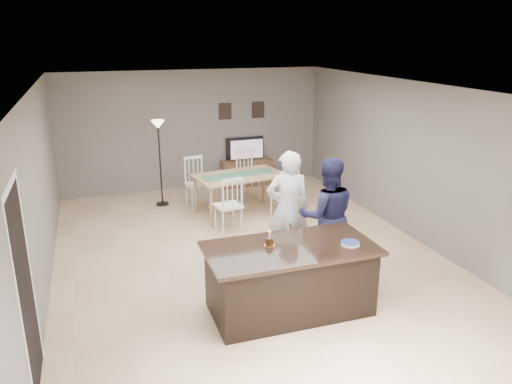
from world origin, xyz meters
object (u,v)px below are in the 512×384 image
object	(u,v)px
television	(246,149)
floor_lamp	(159,140)
birthday_cake	(269,242)
kitchen_island	(290,279)
man	(327,216)
dining_table	(239,181)
tv_console	(247,173)
plate_stack	(350,243)
woman	(288,208)

from	to	relation	value
television	floor_lamp	size ratio (longest dim) A/B	0.51
birthday_cake	kitchen_island	bearing A→B (deg)	-27.95
man	dining_table	bearing A→B (deg)	-65.02
tv_console	man	xyz separation A→B (m)	(-0.25, -4.69, 0.59)
tv_console	plate_stack	size ratio (longest dim) A/B	4.92
woman	birthday_cake	size ratio (longest dim) A/B	8.59
kitchen_island	birthday_cake	world-z (taller)	birthday_cake
woman	plate_stack	size ratio (longest dim) A/B	7.40
kitchen_island	plate_stack	bearing A→B (deg)	-14.33
tv_console	birthday_cake	distance (m)	5.67
woman	dining_table	xyz separation A→B (m)	(-0.06, 2.40, -0.24)
tv_console	man	distance (m)	4.73
television	woman	world-z (taller)	woman
tv_console	television	bearing A→B (deg)	90.00
man	floor_lamp	distance (m)	4.35
kitchen_island	floor_lamp	size ratio (longest dim) A/B	1.20
plate_stack	floor_lamp	xyz separation A→B (m)	(-1.67, 4.96, 0.47)
dining_table	floor_lamp	distance (m)	1.87
television	floor_lamp	distance (m)	2.36
tv_console	plate_stack	xyz separation A→B (m)	(-0.46, -5.76, 0.62)
tv_console	dining_table	xyz separation A→B (m)	(-0.75, -1.83, 0.37)
television	man	xyz separation A→B (m)	(-0.25, -4.76, 0.02)
man	floor_lamp	bearing A→B (deg)	-49.00
tv_console	dining_table	world-z (taller)	dining_table
tv_console	man	bearing A→B (deg)	-93.05
dining_table	television	bearing A→B (deg)	59.36
television	plate_stack	size ratio (longest dim) A/B	3.75
tv_console	birthday_cake	world-z (taller)	birthday_cake
woman	man	bearing A→B (deg)	146.75
kitchen_island	tv_console	xyz separation A→B (m)	(1.20, 5.57, -0.15)
dining_table	floor_lamp	xyz separation A→B (m)	(-1.39, 1.03, 0.72)
man	plate_stack	world-z (taller)	man
kitchen_island	birthday_cake	distance (m)	0.56
woman	plate_stack	world-z (taller)	woman
plate_stack	dining_table	distance (m)	3.95
man	dining_table	world-z (taller)	man
birthday_cake	television	bearing A→B (deg)	75.41
television	dining_table	distance (m)	2.05
television	man	size ratio (longest dim) A/B	0.52
kitchen_island	dining_table	world-z (taller)	dining_table
woman	plate_stack	bearing A→B (deg)	111.47
man	television	bearing A→B (deg)	-77.85
kitchen_island	plate_stack	size ratio (longest dim) A/B	8.82
dining_table	kitchen_island	bearing A→B (deg)	-106.15
television	woman	bearing A→B (deg)	80.91
woman	man	size ratio (longest dim) A/B	1.02
tv_console	woman	size ratio (longest dim) A/B	0.66
kitchen_island	man	bearing A→B (deg)	42.90
man	plate_stack	xyz separation A→B (m)	(-0.21, -1.07, 0.03)
television	plate_stack	distance (m)	5.85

